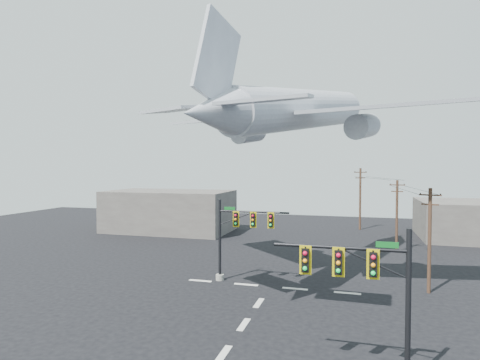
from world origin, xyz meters
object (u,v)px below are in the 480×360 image
(signal_mast_far, at_px, (236,236))
(airliner, at_px, (302,110))
(utility_pole_a, at_px, (430,238))
(utility_pole_b, at_px, (397,215))
(signal_mast_near, at_px, (373,296))
(utility_pole_c, at_px, (360,197))

(signal_mast_far, height_order, airliner, airliner)
(signal_mast_far, xyz_separation_m, utility_pole_a, (14.97, 1.16, 0.32))
(signal_mast_far, xyz_separation_m, utility_pole_b, (14.07, 15.90, 0.38))
(signal_mast_near, xyz_separation_m, utility_pole_c, (0.12, 44.92, 0.98))
(utility_pole_a, bearing_deg, airliner, -163.08)
(signal_mast_far, relative_size, utility_pole_b, 0.85)
(signal_mast_near, bearing_deg, utility_pole_a, 71.96)
(signal_mast_near, relative_size, signal_mast_far, 1.02)
(signal_mast_far, relative_size, utility_pole_c, 0.73)
(utility_pole_b, bearing_deg, utility_pole_a, -77.10)
(signal_mast_near, height_order, utility_pole_a, utility_pole_a)
(utility_pole_b, height_order, airliner, airliner)
(utility_pole_a, bearing_deg, signal_mast_near, -83.66)
(signal_mast_far, height_order, utility_pole_a, utility_pole_a)
(utility_pole_b, bearing_deg, airliner, -114.30)
(signal_mast_near, relative_size, utility_pole_a, 0.87)
(utility_pole_b, bearing_deg, signal_mast_near, -88.06)
(utility_pole_b, relative_size, airliner, 0.27)
(airliner, bearing_deg, utility_pole_a, -79.59)
(signal_mast_near, distance_m, airliner, 19.66)
(signal_mast_far, height_order, utility_pole_b, utility_pole_b)
(utility_pole_b, xyz_separation_m, utility_pole_c, (-3.71, 15.65, 0.66))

